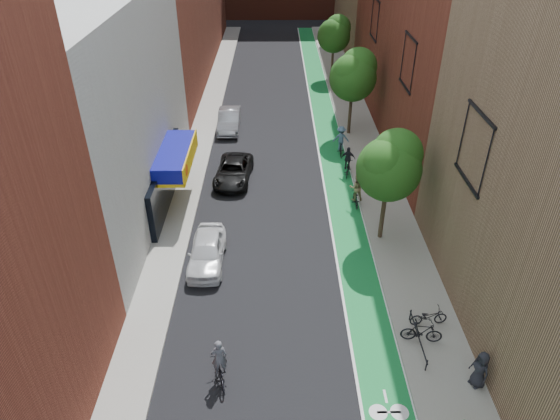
{
  "coord_description": "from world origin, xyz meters",
  "views": [
    {
      "loc": [
        -0.18,
        -12.48,
        16.47
      ],
      "look_at": [
        0.04,
        10.67,
        1.5
      ],
      "focal_mm": 32.0,
      "sensor_mm": 36.0,
      "label": 1
    }
  ],
  "objects_px": {
    "parked_car_black": "(233,171)",
    "parked_car_white": "(207,251)",
    "cyclist_lane_near": "(356,192)",
    "cyclist_lead": "(220,367)",
    "cyclist_lane_far": "(341,142)",
    "cyclist_lane_mid": "(348,164)",
    "pedestrian": "(480,369)",
    "parked_car_silver": "(229,120)"
  },
  "relations": [
    {
      "from": "cyclist_lead",
      "to": "cyclist_lane_near",
      "type": "xyz_separation_m",
      "value": [
        7.12,
        12.98,
        0.24
      ]
    },
    {
      "from": "cyclist_lane_far",
      "to": "pedestrian",
      "type": "relative_size",
      "value": 1.26
    },
    {
      "from": "pedestrian",
      "to": "cyclist_lead",
      "type": "bearing_deg",
      "value": -115.39
    },
    {
      "from": "cyclist_lane_far",
      "to": "parked_car_black",
      "type": "bearing_deg",
      "value": 28.64
    },
    {
      "from": "pedestrian",
      "to": "parked_car_white",
      "type": "bearing_deg",
      "value": -147.49
    },
    {
      "from": "cyclist_lane_mid",
      "to": "parked_car_white",
      "type": "bearing_deg",
      "value": 59.31
    },
    {
      "from": "parked_car_silver",
      "to": "cyclist_lane_near",
      "type": "xyz_separation_m",
      "value": [
        8.62,
        -11.62,
        0.16
      ]
    },
    {
      "from": "cyclist_lead",
      "to": "cyclist_lane_far",
      "type": "height_order",
      "value": "cyclist_lane_far"
    },
    {
      "from": "parked_car_black",
      "to": "cyclist_lead",
      "type": "relative_size",
      "value": 2.31
    },
    {
      "from": "parked_car_silver",
      "to": "cyclist_lane_near",
      "type": "bearing_deg",
      "value": -53.71
    },
    {
      "from": "parked_car_black",
      "to": "parked_car_white",
      "type": "bearing_deg",
      "value": -90.32
    },
    {
      "from": "parked_car_black",
      "to": "cyclist_lane_far",
      "type": "height_order",
      "value": "cyclist_lane_far"
    },
    {
      "from": "parked_car_silver",
      "to": "cyclist_lead",
      "type": "relative_size",
      "value": 2.27
    },
    {
      "from": "cyclist_lead",
      "to": "parked_car_white",
      "type": "bearing_deg",
      "value": -93.52
    },
    {
      "from": "parked_car_silver",
      "to": "cyclist_lead",
      "type": "height_order",
      "value": "cyclist_lead"
    },
    {
      "from": "parked_car_black",
      "to": "parked_car_silver",
      "type": "xyz_separation_m",
      "value": [
        -0.92,
        8.43,
        0.11
      ]
    },
    {
      "from": "parked_car_black",
      "to": "cyclist_lane_near",
      "type": "xyz_separation_m",
      "value": [
        7.7,
        -3.2,
        0.27
      ]
    },
    {
      "from": "parked_car_silver",
      "to": "pedestrian",
      "type": "relative_size",
      "value": 2.79
    },
    {
      "from": "cyclist_lane_far",
      "to": "cyclist_lead",
      "type": "bearing_deg",
      "value": 72.47
    },
    {
      "from": "parked_car_black",
      "to": "cyclist_lane_mid",
      "type": "height_order",
      "value": "cyclist_lane_mid"
    },
    {
      "from": "parked_car_silver",
      "to": "cyclist_lane_far",
      "type": "xyz_separation_m",
      "value": [
        8.47,
        -4.58,
        0.2
      ]
    },
    {
      "from": "parked_car_white",
      "to": "cyclist_lead",
      "type": "height_order",
      "value": "cyclist_lead"
    },
    {
      "from": "parked_car_black",
      "to": "cyclist_lane_far",
      "type": "relative_size",
      "value": 2.25
    },
    {
      "from": "cyclist_lead",
      "to": "cyclist_lane_far",
      "type": "bearing_deg",
      "value": -122.99
    },
    {
      "from": "cyclist_lead",
      "to": "parked_car_black",
      "type": "bearing_deg",
      "value": -101.72
    },
    {
      "from": "parked_car_white",
      "to": "parked_car_black",
      "type": "bearing_deg",
      "value": 85.3
    },
    {
      "from": "cyclist_lead",
      "to": "cyclist_lane_mid",
      "type": "xyz_separation_m",
      "value": [
        7.12,
        16.93,
        0.04
      ]
    },
    {
      "from": "parked_car_white",
      "to": "cyclist_lead",
      "type": "distance_m",
      "value": 7.51
    },
    {
      "from": "cyclist_lane_mid",
      "to": "pedestrian",
      "type": "relative_size",
      "value": 1.16
    },
    {
      "from": "parked_car_black",
      "to": "cyclist_lane_near",
      "type": "relative_size",
      "value": 2.28
    },
    {
      "from": "cyclist_lane_near",
      "to": "parked_car_silver",
      "type": "bearing_deg",
      "value": -56.03
    },
    {
      "from": "parked_car_silver",
      "to": "pedestrian",
      "type": "distance_m",
      "value": 27.56
    },
    {
      "from": "parked_car_white",
      "to": "cyclist_lane_far",
      "type": "xyz_separation_m",
      "value": [
        8.31,
        12.63,
        0.23
      ]
    },
    {
      "from": "parked_car_white",
      "to": "cyclist_lane_mid",
      "type": "relative_size",
      "value": 2.22
    },
    {
      "from": "parked_car_white",
      "to": "cyclist_lane_mid",
      "type": "distance_m",
      "value": 12.74
    },
    {
      "from": "parked_car_white",
      "to": "cyclist_lane_mid",
      "type": "height_order",
      "value": "cyclist_lane_mid"
    },
    {
      "from": "parked_car_black",
      "to": "cyclist_lane_far",
      "type": "xyz_separation_m",
      "value": [
        7.56,
        3.85,
        0.31
      ]
    },
    {
      "from": "parked_car_white",
      "to": "cyclist_lane_far",
      "type": "relative_size",
      "value": 2.05
    },
    {
      "from": "parked_car_black",
      "to": "cyclist_lead",
      "type": "distance_m",
      "value": 16.19
    },
    {
      "from": "cyclist_lane_near",
      "to": "cyclist_lead",
      "type": "bearing_deg",
      "value": 58.69
    },
    {
      "from": "cyclist_lead",
      "to": "cyclist_lane_near",
      "type": "relative_size",
      "value": 0.99
    },
    {
      "from": "cyclist_lane_near",
      "to": "cyclist_lane_mid",
      "type": "height_order",
      "value": "cyclist_lane_near"
    }
  ]
}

